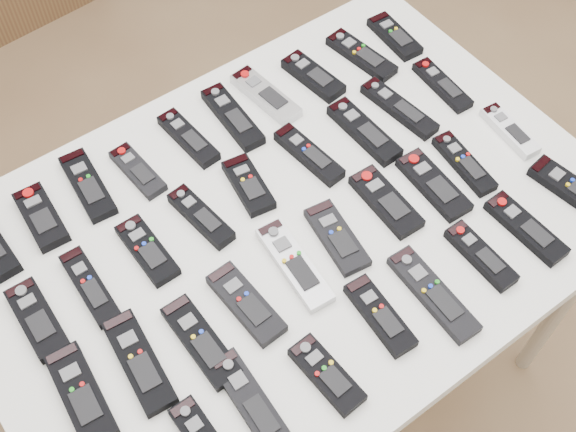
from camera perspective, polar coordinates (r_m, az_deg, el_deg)
ground at (r=2.15m, az=-3.65°, el=-10.81°), size 4.00×4.00×0.00m
table at (r=1.48m, az=0.00°, el=-1.69°), size 1.25×0.88×0.78m
remote_1 at (r=1.50m, az=-18.92°, el=-0.08°), size 0.07×0.15×0.02m
remote_2 at (r=1.52m, az=-15.54°, el=2.37°), size 0.07×0.18×0.02m
remote_3 at (r=1.52m, az=-11.79°, el=3.51°), size 0.06×0.15×0.02m
remote_4 at (r=1.56m, az=-7.87°, el=6.13°), size 0.06×0.17×0.02m
remote_5 at (r=1.59m, az=-4.40°, el=7.81°), size 0.06×0.19×0.02m
remote_6 at (r=1.62m, az=-1.78°, el=9.49°), size 0.07×0.19×0.02m
remote_7 at (r=1.67m, az=2.00°, el=10.98°), size 0.07×0.16×0.02m
remote_8 at (r=1.72m, az=5.81°, el=12.52°), size 0.08×0.19×0.02m
remote_9 at (r=1.78m, az=8.42°, el=13.87°), size 0.07×0.16×0.02m
remote_10 at (r=1.38m, az=-19.19°, el=-7.73°), size 0.06×0.16×0.02m
remote_11 at (r=1.39m, az=-15.37°, el=-5.40°), size 0.05×0.17×0.02m
remote_12 at (r=1.41m, az=-11.05°, el=-2.68°), size 0.06×0.16×0.02m
remote_13 at (r=1.43m, az=-6.89°, el=-0.05°), size 0.06×0.16×0.02m
remote_14 at (r=1.47m, az=-3.14°, el=2.46°), size 0.08×0.15×0.02m
remote_15 at (r=1.51m, az=1.66°, el=4.87°), size 0.06×0.18×0.02m
remote_16 at (r=1.56m, az=6.03°, el=6.68°), size 0.06×0.19×0.02m
remote_17 at (r=1.62m, az=8.76°, el=8.42°), size 0.07×0.20×0.02m
remote_18 at (r=1.69m, az=12.08°, el=10.08°), size 0.05×0.17×0.02m
remote_19 at (r=1.30m, az=-16.01°, el=-13.42°), size 0.08×0.19×0.02m
remote_20 at (r=1.30m, az=-11.68°, el=-11.21°), size 0.08×0.20×0.02m
remote_21 at (r=1.30m, az=-6.89°, el=-9.81°), size 0.06×0.19×0.02m
remote_22 at (r=1.33m, az=-3.34°, el=-6.92°), size 0.07×0.18×0.02m
remote_23 at (r=1.36m, az=0.51°, el=-3.85°), size 0.07×0.21×0.02m
remote_24 at (r=1.40m, az=3.89°, el=-1.69°), size 0.08×0.17×0.02m
remote_25 at (r=1.45m, az=7.74°, el=1.14°), size 0.07×0.17×0.02m
remote_26 at (r=1.50m, az=11.43°, el=2.45°), size 0.07×0.18×0.02m
remote_27 at (r=1.54m, az=13.74°, el=4.06°), size 0.06×0.17×0.02m
remote_28 at (r=1.63m, az=17.11°, el=6.46°), size 0.06×0.16×0.02m
remote_31 at (r=1.25m, az=-2.81°, el=-14.61°), size 0.06×0.21×0.02m
remote_32 at (r=1.27m, az=3.07°, el=-12.40°), size 0.06×0.15×0.02m
remote_33 at (r=1.32m, az=7.28°, el=-7.80°), size 0.06×0.16×0.02m
remote_34 at (r=1.36m, az=11.39°, el=-6.04°), size 0.06×0.21×0.02m
remote_35 at (r=1.42m, az=14.99°, el=-3.05°), size 0.05×0.16×0.02m
remote_36 at (r=1.48m, az=18.28°, el=-0.91°), size 0.06×0.18×0.02m
remote_37 at (r=1.57m, az=21.51°, el=1.99°), size 0.08×0.18×0.02m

